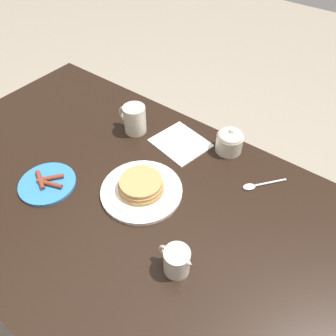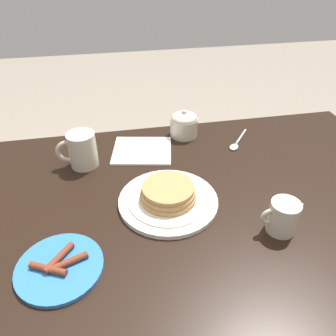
# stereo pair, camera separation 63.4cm
# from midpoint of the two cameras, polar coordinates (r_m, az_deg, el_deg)

# --- Properties ---
(ground_plane) EXTENTS (8.00, 8.00, 0.00)m
(ground_plane) POSITION_cam_midpoint_polar(r_m,az_deg,el_deg) (1.52, 5.47, -23.55)
(ground_plane) COLOR gray
(dining_table) EXTENTS (1.50, 0.88, 0.76)m
(dining_table) POSITION_cam_midpoint_polar(r_m,az_deg,el_deg) (0.95, 8.18, -10.02)
(dining_table) COLOR black
(dining_table) RESTS_ON ground_plane
(pancake_plate) EXTENTS (0.25, 0.25, 0.05)m
(pancake_plate) POSITION_cam_midpoint_polar(r_m,az_deg,el_deg) (0.86, 12.94, -4.39)
(pancake_plate) COLOR white
(pancake_plate) RESTS_ON dining_table
(side_plate_bacon) EXTENTS (0.18, 0.18, 0.02)m
(side_plate_bacon) POSITION_cam_midpoint_polar(r_m,az_deg,el_deg) (0.87, -6.95, -3.46)
(side_plate_bacon) COLOR #337AC6
(side_plate_bacon) RESTS_ON dining_table
(coffee_mug) EXTENTS (0.12, 0.08, 0.10)m
(coffee_mug) POSITION_cam_midpoint_polar(r_m,az_deg,el_deg) (1.04, 8.47, 9.53)
(coffee_mug) COLOR beige
(coffee_mug) RESTS_ON dining_table
(creamer_pitcher) EXTENTS (0.10, 0.07, 0.09)m
(creamer_pitcher) POSITION_cam_midpoint_polar(r_m,az_deg,el_deg) (0.75, 24.64, -18.24)
(creamer_pitcher) COLOR beige
(creamer_pitcher) RESTS_ON dining_table
(sugar_bowl) EXTENTS (0.09, 0.09, 0.09)m
(sugar_bowl) POSITION_cam_midpoint_polar(r_m,az_deg,el_deg) (1.07, 26.94, 4.71)
(sugar_bowl) COLOR beige
(sugar_bowl) RESTS_ON dining_table
(napkin) EXTENTS (0.21, 0.19, 0.01)m
(napkin) POSITION_cam_midpoint_polar(r_m,az_deg,el_deg) (1.05, 17.62, 4.55)
(napkin) COLOR white
(napkin) RESTS_ON dining_table
(spoon) EXTENTS (0.10, 0.12, 0.01)m
(spoon) POSITION_cam_midpoint_polar(r_m,az_deg,el_deg) (1.03, 32.59, -3.30)
(spoon) COLOR silver
(spoon) RESTS_ON dining_table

